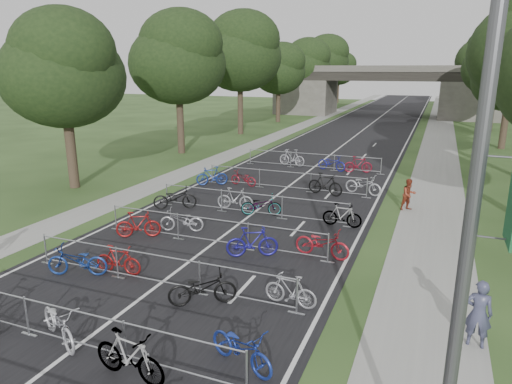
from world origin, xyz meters
TOP-DOWN VIEW (x-y plane):
  - road at (0.00, 50.00)m, footprint 11.00×140.00m
  - sidewalk_right at (8.00, 50.00)m, footprint 3.00×140.00m
  - sidewalk_left at (-7.50, 50.00)m, footprint 2.00×140.00m
  - lane_markings at (0.00, 50.00)m, footprint 0.12×140.00m
  - overpass_bridge at (0.00, 65.00)m, footprint 31.00×8.00m
  - lamppost at (8.33, 2.00)m, footprint 0.61×0.65m
  - tree_left_0 at (-11.39, 15.93)m, footprint 6.72×6.72m
  - tree_left_1 at (-11.39, 27.93)m, footprint 7.56×7.56m
  - tree_left_2 at (-11.39, 39.93)m, footprint 8.40×8.40m
  - tree_left_3 at (-11.39, 51.93)m, footprint 6.72×6.72m
  - tree_right_3 at (13.11, 51.93)m, footprint 7.17×7.17m
  - tree_left_4 at (-11.39, 63.93)m, footprint 7.56×7.56m
  - tree_right_4 at (13.11, 63.93)m, footprint 8.18×8.18m
  - tree_left_5 at (-11.39, 75.93)m, footprint 8.40×8.40m
  - tree_right_5 at (13.11, 75.93)m, footprint 6.16×6.16m
  - tree_left_6 at (-11.39, 87.93)m, footprint 6.72×6.72m
  - tree_right_6 at (13.11, 87.93)m, footprint 7.17×7.17m
  - barrier_row_1 at (0.00, 3.60)m, footprint 9.70×0.08m
  - barrier_row_2 at (0.00, 7.20)m, footprint 9.70×0.08m
  - barrier_row_3 at (0.00, 11.00)m, footprint 9.70×0.08m
  - barrier_row_4 at (0.00, 15.00)m, footprint 9.70×0.08m
  - barrier_row_5 at (0.00, 20.00)m, footprint 9.70×0.08m
  - barrier_row_6 at (0.00, 26.00)m, footprint 9.70×0.08m
  - bike_5 at (-0.52, 3.66)m, footprint 2.13×1.54m
  - bike_6 at (1.99, 3.14)m, footprint 1.99×0.74m
  - bike_7 at (4.11, 4.46)m, footprint 2.03×1.33m
  - bike_8 at (-2.88, 6.85)m, footprint 2.13×1.34m
  - bike_9 at (-1.68, 7.45)m, footprint 1.71×0.63m
  - bike_10 at (1.90, 6.68)m, footprint 2.06×1.66m
  - bike_11 at (4.30, 7.57)m, footprint 1.65×0.61m
  - bike_12 at (-3.14, 10.58)m, footprint 1.85×1.28m
  - bike_13 at (-1.87, 11.85)m, footprint 1.97×1.16m
  - bike_14 at (1.92, 10.46)m, footprint 1.96×1.36m
  - bike_15 at (4.30, 11.38)m, footprint 2.12×0.93m
  - bike_16 at (-3.83, 14.52)m, footprint 2.19×1.67m
  - bike_17 at (-1.08, 15.56)m, footprint 1.85×0.83m
  - bike_18 at (0.46, 15.13)m, footprint 2.01×1.24m
  - bike_19 at (4.30, 14.95)m, footprint 1.74×0.54m
  - bike_20 at (-4.30, 19.39)m, footprint 1.86×1.40m
  - bike_21 at (-2.55, 19.97)m, footprint 1.79×0.88m
  - bike_22 at (2.41, 19.76)m, footprint 2.09×0.98m
  - bike_23 at (4.30, 20.67)m, footprint 2.19×1.25m
  - bike_25 at (-1.58, 26.40)m, footprint 2.06×0.95m
  - bike_26 at (1.36, 25.96)m, footprint 2.13×1.20m
  - bike_27 at (3.14, 25.95)m, footprint 1.91×1.00m
  - pedestrian_a at (9.17, 7.39)m, footprint 0.68×0.48m
  - pedestrian_b at (6.80, 18.58)m, footprint 0.95×0.93m

SIDE VIEW (x-z plane):
  - lane_markings at x=0.00m, z-range 0.00..0.00m
  - road at x=0.00m, z-range 0.00..0.01m
  - sidewalk_right at x=8.00m, z-range 0.00..0.01m
  - sidewalk_left at x=-7.50m, z-range 0.00..0.01m
  - bike_21 at x=-2.55m, z-range 0.00..0.90m
  - bike_11 at x=4.30m, z-range 0.00..0.97m
  - bike_13 at x=-1.87m, z-range 0.00..0.98m
  - bike_18 at x=0.46m, z-range 0.00..1.00m
  - bike_9 at x=-1.68m, z-range 0.00..1.00m
  - bike_7 at x=4.11m, z-range 0.00..1.01m
  - bike_19 at x=4.30m, z-range 0.00..1.04m
  - bike_10 at x=1.90m, z-range 0.00..1.05m
  - bike_8 at x=-2.88m, z-range 0.00..1.05m
  - bike_26 at x=1.36m, z-range 0.00..1.06m
  - bike_5 at x=-0.52m, z-range 0.00..1.06m
  - bike_17 at x=-1.08m, z-range 0.00..1.08m
  - bike_15 at x=4.30m, z-range 0.00..1.08m
  - bike_23 at x=4.30m, z-range 0.00..1.09m
  - barrier_row_1 at x=0.00m, z-range 0.00..1.10m
  - barrier_row_2 at x=0.00m, z-range 0.00..1.10m
  - barrier_row_3 at x=0.00m, z-range 0.00..1.10m
  - barrier_row_4 at x=0.00m, z-range 0.00..1.10m
  - barrier_row_5 at x=0.00m, z-range 0.00..1.10m
  - barrier_row_6 at x=0.00m, z-range 0.00..1.10m
  - bike_12 at x=-3.14m, z-range 0.00..1.09m
  - bike_16 at x=-3.83m, z-range 0.00..1.10m
  - bike_27 at x=3.14m, z-range 0.00..1.11m
  - bike_20 at x=-4.30m, z-range 0.00..1.11m
  - bike_14 at x=1.92m, z-range 0.00..1.15m
  - bike_6 at x=1.99m, z-range 0.00..1.17m
  - bike_25 at x=-1.58m, z-range 0.00..1.20m
  - bike_22 at x=2.41m, z-range 0.00..1.21m
  - pedestrian_b at x=6.80m, z-range 0.00..1.55m
  - pedestrian_a at x=9.17m, z-range 0.00..1.77m
  - overpass_bridge at x=0.00m, z-range 0.01..7.06m
  - lamppost at x=8.33m, z-range 0.18..8.39m
  - tree_right_5 at x=13.11m, z-range 1.25..10.64m
  - tree_left_0 at x=-11.39m, z-range 1.36..11.61m
  - tree_left_3 at x=-11.39m, z-range 1.36..11.61m
  - tree_left_6 at x=-11.39m, z-range 1.36..11.61m
  - tree_right_3 at x=13.11m, z-range 1.46..12.39m
  - tree_right_6 at x=13.11m, z-range 1.46..12.39m
  - tree_left_1 at x=-11.39m, z-range 1.54..13.07m
  - tree_left_4 at x=-11.39m, z-range 1.54..13.07m
  - tree_right_4 at x=13.11m, z-range 1.67..14.13m
  - tree_left_2 at x=-11.39m, z-range 1.71..14.52m
  - tree_left_5 at x=-11.39m, z-range 1.71..14.52m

